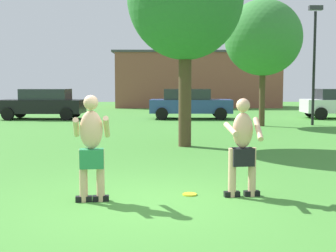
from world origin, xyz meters
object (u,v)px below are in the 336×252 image
at_px(frisbee, 190,194).
at_px(car_black_far_end, 43,103).
at_px(player_in_black, 243,146).
at_px(lamp_post, 314,52).
at_px(car_blue_mid_lot, 190,103).
at_px(tree_left_field, 263,38).
at_px(player_near, 92,146).

xyz_separation_m(frisbee, car_black_far_end, (-6.75, 16.82, 0.81)).
relative_size(player_in_black, lamp_post, 0.31).
distance_m(car_blue_mid_lot, car_black_far_end, 7.72).
bearing_deg(tree_left_field, player_near, -112.70).
bearing_deg(tree_left_field, car_black_far_end, 158.78).
height_order(player_in_black, frisbee, player_in_black).
bearing_deg(car_black_far_end, player_in_black, -65.79).
height_order(car_blue_mid_lot, lamp_post, lamp_post).
bearing_deg(car_blue_mid_lot, tree_left_field, -55.69).
relative_size(player_near, frisbee, 6.98).
bearing_deg(car_blue_mid_lot, lamp_post, -36.16).
xyz_separation_m(frisbee, car_blue_mid_lot, (0.97, 16.97, 0.81)).
distance_m(car_blue_mid_lot, tree_left_field, 6.00).
distance_m(frisbee, car_blue_mid_lot, 17.02).
distance_m(player_in_black, lamp_post, 14.47).
bearing_deg(lamp_post, player_near, -120.20).
bearing_deg(player_near, frisbee, 14.19).
bearing_deg(car_black_far_end, tree_left_field, -21.22).
distance_m(player_near, frisbee, 1.86).
xyz_separation_m(car_black_far_end, lamp_post, (13.02, -3.72, 2.45)).
xyz_separation_m(frisbee, lamp_post, (6.27, 13.10, 3.26)).
height_order(car_black_far_end, tree_left_field, tree_left_field).
height_order(frisbee, car_black_far_end, car_black_far_end).
distance_m(car_black_far_end, tree_left_field, 11.80).
distance_m(player_near, lamp_post, 15.79).
bearing_deg(frisbee, tree_left_field, 72.94).
relative_size(car_black_far_end, lamp_post, 0.83).
bearing_deg(frisbee, player_near, -165.81).
xyz_separation_m(player_in_black, car_black_far_end, (-7.61, 16.93, -0.03)).
height_order(lamp_post, tree_left_field, tree_left_field).
bearing_deg(player_near, lamp_post, 59.80).
bearing_deg(lamp_post, car_black_far_end, 164.04).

